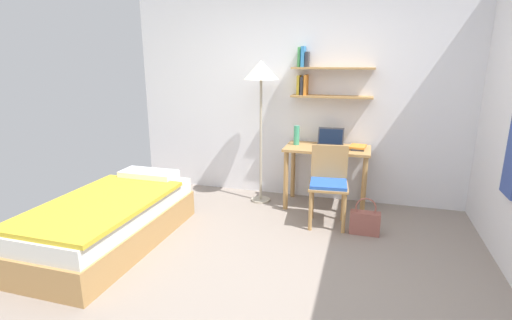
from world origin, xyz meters
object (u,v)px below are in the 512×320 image
desk_chair (329,181)px  handbag (365,222)px  bed (110,221)px  water_bottle (297,135)px  standing_lamp (261,77)px  laptop (330,142)px  desk (327,159)px  book_stack (358,147)px

desk_chair → handbag: size_ratio=2.17×
bed → desk_chair: size_ratio=2.15×
water_bottle → handbag: 1.32m
bed → handbag: 2.54m
standing_lamp → water_bottle: (0.43, 0.08, -0.69)m
standing_lamp → laptop: size_ratio=5.59×
standing_lamp → water_bottle: bearing=11.2°
bed → desk: (1.88, 1.58, 0.35)m
book_stack → handbag: (0.14, -0.67, -0.63)m
bed → water_bottle: size_ratio=7.92×
bed → desk_chair: desk_chair is taller
desk_chair → book_stack: 0.63m
desk → handbag: bearing=-53.8°
desk → standing_lamp: (-0.81, -0.04, 0.95)m
laptop → bed: bearing=-139.0°
desk_chair → water_bottle: size_ratio=3.68×
desk → water_bottle: 0.46m
book_stack → standing_lamp: bearing=-177.4°
bed → handbag: bed is taller
standing_lamp → book_stack: 1.39m
handbag → standing_lamp: bearing=154.6°
desk_chair → standing_lamp: bearing=153.0°
standing_lamp → handbag: size_ratio=4.42×
water_bottle → desk_chair: bearing=-49.5°
desk → book_stack: size_ratio=4.01×
bed → desk: size_ratio=1.86×
desk → water_bottle: (-0.38, 0.04, 0.26)m
desk_chair → book_stack: bearing=62.3°
laptop → desk: bearing=-107.2°
laptop → water_bottle: bearing=-175.4°
desk_chair → handbag: desk_chair is taller
desk → desk_chair: (0.08, -0.50, -0.11)m
bed → book_stack: size_ratio=7.45×
laptop → handbag: size_ratio=0.79×
desk → standing_lamp: size_ratio=0.57×
laptop → book_stack: 0.33m
desk → standing_lamp: bearing=-176.8°
standing_lamp → water_bottle: size_ratio=7.49×
desk_chair → bed: bearing=-151.0°
standing_lamp → laptop: 1.12m
bed → book_stack: (2.22, 1.59, 0.52)m
bed → water_bottle: (1.50, 1.62, 0.62)m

